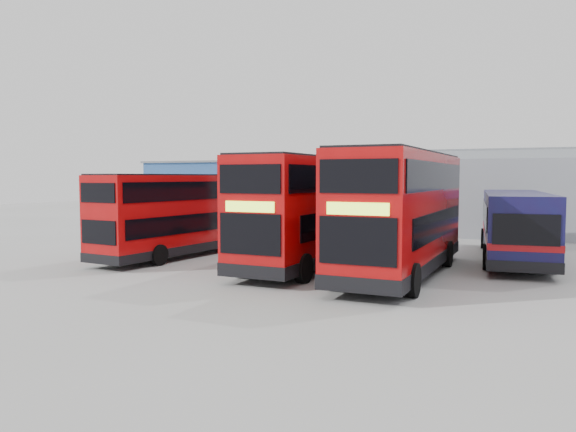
{
  "coord_description": "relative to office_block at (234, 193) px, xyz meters",
  "views": [
    {
      "loc": [
        8.28,
        -22.54,
        3.89
      ],
      "look_at": [
        -1.82,
        0.93,
        2.1
      ],
      "focal_mm": 35.0,
      "sensor_mm": 36.0,
      "label": 1
    }
  ],
  "objects": [
    {
      "name": "ground_plane",
      "position": [
        14.0,
        -17.99,
        -2.58
      ],
      "size": [
        120.0,
        120.0,
        0.0
      ],
      "primitive_type": "plane",
      "color": "gray",
      "rests_on": "ground"
    },
    {
      "name": "double_decker_left",
      "position": [
        6.64,
        -17.88,
        -0.58
      ],
      "size": [
        3.37,
        9.69,
        4.02
      ],
      "rotation": [
        0.0,
        0.0,
        3.02
      ],
      "color": "#AC090B",
      "rests_on": "ground"
    },
    {
      "name": "panel_van",
      "position": [
        -4.22,
        -4.6,
        -1.37
      ],
      "size": [
        3.02,
        5.26,
        2.17
      ],
      "rotation": [
        0.0,
        0.0,
        -0.23
      ],
      "color": "white",
      "rests_on": "ground"
    },
    {
      "name": "double_decker_centre",
      "position": [
        13.66,
        -17.76,
        -0.22
      ],
      "size": [
        3.19,
        11.3,
        4.74
      ],
      "rotation": [
        0.0,
        0.0,
        -0.04
      ],
      "color": "#AC090B",
      "rests_on": "ground"
    },
    {
      "name": "maintenance_shed",
      "position": [
        22.0,
        2.01,
        0.02
      ],
      "size": [
        30.5,
        12.0,
        5.89
      ],
      "color": "gray",
      "rests_on": "ground"
    },
    {
      "name": "single_decker_blue",
      "position": [
        21.71,
        -12.49,
        -1.01
      ],
      "size": [
        3.66,
        11.84,
        3.16
      ],
      "rotation": [
        0.0,
        0.0,
        3.23
      ],
      "color": "#0E113E",
      "rests_on": "ground"
    },
    {
      "name": "office_block",
      "position": [
        0.0,
        0.0,
        0.0
      ],
      "size": [
        12.3,
        8.32,
        5.12
      ],
      "color": "navy",
      "rests_on": "ground"
    },
    {
      "name": "double_decker_right",
      "position": [
        17.71,
        -18.56,
        -0.16
      ],
      "size": [
        3.17,
        11.56,
        4.85
      ],
      "rotation": [
        0.0,
        0.0,
        -0.03
      ],
      "color": "#AC090B",
      "rests_on": "ground"
    }
  ]
}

